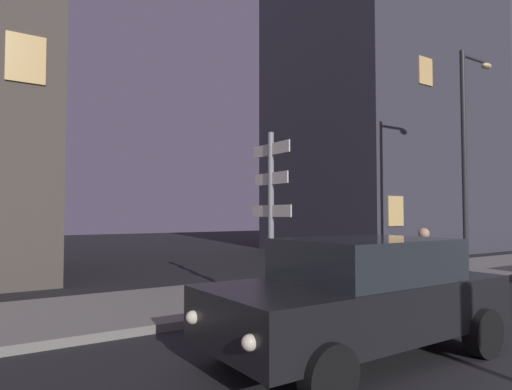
# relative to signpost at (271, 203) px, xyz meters

# --- Properties ---
(sidewalk_kerb) EXTENTS (40.00, 3.37, 0.14)m
(sidewalk_kerb) POSITION_rel_signpost_xyz_m (1.17, 1.03, -2.04)
(sidewalk_kerb) COLOR gray
(sidewalk_kerb) RESTS_ON ground_plane
(signpost) EXTENTS (0.12, 1.35, 3.42)m
(signpost) POSITION_rel_signpost_xyz_m (0.00, 0.00, 0.00)
(signpost) COLOR gray
(signpost) RESTS_ON sidewalk_kerb
(street_lamp) EXTENTS (1.66, 0.28, 6.90)m
(street_lamp) POSITION_rel_signpost_xyz_m (7.96, 0.55, 2.06)
(street_lamp) COLOR #2D2D30
(street_lamp) RESTS_ON sidewalk_kerb
(car_near_left) EXTENTS (4.29, 2.05, 1.55)m
(car_near_left) POSITION_rel_signpost_xyz_m (-0.82, -3.23, -1.28)
(car_near_left) COLOR black
(car_near_left) RESTS_ON ground_plane
(cyclist) EXTENTS (1.81, 0.37, 1.61)m
(cyclist) POSITION_rel_signpost_xyz_m (2.36, -1.91, -1.36)
(cyclist) COLOR black
(cyclist) RESTS_ON ground_plane
(building_right_block) EXTENTS (10.34, 8.38, 21.15)m
(building_right_block) POSITION_rel_signpost_xyz_m (13.29, 8.56, 8.47)
(building_right_block) COLOR #383842
(building_right_block) RESTS_ON ground_plane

